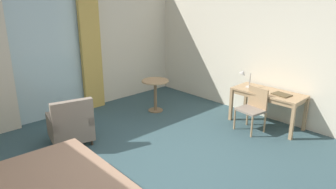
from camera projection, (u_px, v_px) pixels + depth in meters
ground at (163, 173)px, 4.91m from camera, size 6.86×7.25×0.10m
wall_back at (57, 49)px, 6.77m from camera, size 6.46×0.12×2.90m
wall_right at (276, 52)px, 6.51m from camera, size 0.12×6.85×2.90m
balcony_glass_door at (46, 60)px, 6.58m from camera, size 1.57×0.02×2.55m
curtain_panel_right at (91, 54)px, 7.17m from camera, size 0.48×0.10×2.55m
writing_desk at (268, 96)px, 6.36m from camera, size 0.67×1.42×0.72m
desk_chair at (253, 106)px, 6.18m from camera, size 0.48×0.53×0.86m
desk_lamp at (244, 76)px, 6.51m from camera, size 0.30×0.25×0.41m
closed_book at (282, 95)px, 6.12m from camera, size 0.28×0.36×0.02m
armchair_by_window at (71, 126)px, 5.65m from camera, size 0.85×0.84×0.89m
round_cafe_table at (155, 89)px, 7.17m from camera, size 0.61×0.61×0.73m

